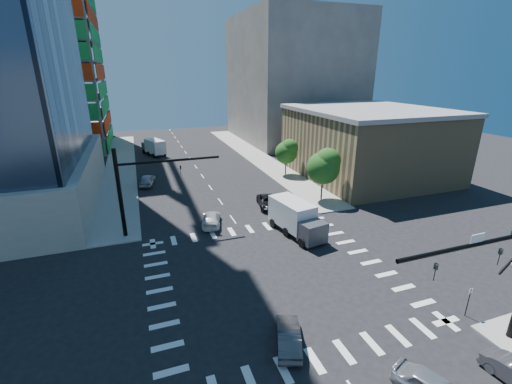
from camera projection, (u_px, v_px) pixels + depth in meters
name	position (u px, v px, depth m)	size (l,w,h in m)	color
ground	(273.00, 275.00, 28.29)	(160.00, 160.00, 0.00)	black
road_markings	(273.00, 275.00, 28.29)	(20.00, 20.00, 0.01)	silver
sidewalk_ne	(255.00, 156.00, 67.72)	(5.00, 60.00, 0.15)	gray
sidewalk_nw	(121.00, 167.00, 59.87)	(5.00, 60.00, 0.15)	gray
construction_building	(24.00, 24.00, 66.44)	(25.16, 34.50, 70.60)	slate
commercial_building	(368.00, 142.00, 53.90)	(20.50, 22.50, 10.60)	#917B54
bg_building_ne	(292.00, 80.00, 80.94)	(24.00, 30.00, 28.00)	#605A56
signal_mast_nw	(135.00, 184.00, 33.52)	(10.20, 0.40, 9.00)	black
tree_south	(325.00, 166.00, 43.03)	(4.16, 4.16, 6.82)	#382316
tree_north	(287.00, 151.00, 54.02)	(3.54, 3.52, 5.78)	#382316
no_parking_sign	(469.00, 299.00, 23.19)	(0.30, 0.06, 2.20)	black
car_nb_far	(268.00, 202.00, 42.27)	(2.23, 4.83, 1.34)	black
car_sb_near	(211.00, 219.00, 37.41)	(1.90, 4.67, 1.35)	silver
car_sb_mid	(147.00, 180.00, 50.37)	(1.89, 4.70, 1.60)	#B0B1B8
car_sb_cross	(288.00, 336.00, 20.91)	(1.39, 3.99, 1.31)	#424246
box_truck_near	(298.00, 221.00, 34.84)	(3.83, 6.82, 3.38)	black
box_truck_far	(153.00, 148.00, 68.41)	(4.50, 6.54, 3.16)	black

